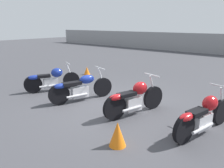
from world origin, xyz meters
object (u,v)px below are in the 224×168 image
at_px(traffic_cone_far, 87,71).
at_px(motorcycle_slot_2, 134,98).
at_px(motorcycle_slot_0, 52,79).
at_px(traffic_cone_near, 118,134).
at_px(motorcycle_slot_1, 80,88).
at_px(motorcycle_slot_3, 204,115).

bearing_deg(traffic_cone_far, motorcycle_slot_2, -29.20).
bearing_deg(traffic_cone_far, motorcycle_slot_0, -70.48).
relative_size(traffic_cone_near, traffic_cone_far, 1.35).
relative_size(motorcycle_slot_1, motorcycle_slot_2, 1.05).
height_order(motorcycle_slot_1, motorcycle_slot_3, motorcycle_slot_1).
height_order(motorcycle_slot_3, traffic_cone_far, motorcycle_slot_3).
bearing_deg(motorcycle_slot_3, motorcycle_slot_2, -164.50).
bearing_deg(traffic_cone_near, motorcycle_slot_3, 55.59).
xyz_separation_m(motorcycle_slot_0, motorcycle_slot_2, (3.58, 0.14, 0.03)).
relative_size(motorcycle_slot_0, motorcycle_slot_3, 0.89).
relative_size(motorcycle_slot_0, motorcycle_slot_1, 0.90).
relative_size(motorcycle_slot_0, traffic_cone_far, 4.90).
relative_size(motorcycle_slot_3, traffic_cone_near, 4.05).
xyz_separation_m(motorcycle_slot_1, motorcycle_slot_3, (3.74, 0.30, 0.01)).
height_order(motorcycle_slot_0, traffic_cone_near, motorcycle_slot_0).
height_order(traffic_cone_near, traffic_cone_far, traffic_cone_near).
bearing_deg(traffic_cone_far, motorcycle_slot_1, -46.58).
relative_size(motorcycle_slot_2, motorcycle_slot_3, 0.95).
bearing_deg(motorcycle_slot_1, traffic_cone_near, -9.39).
relative_size(motorcycle_slot_1, motorcycle_slot_3, 1.00).
xyz_separation_m(motorcycle_slot_3, traffic_cone_far, (-6.33, 2.44, -0.24)).
distance_m(motorcycle_slot_2, traffic_cone_near, 1.71).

